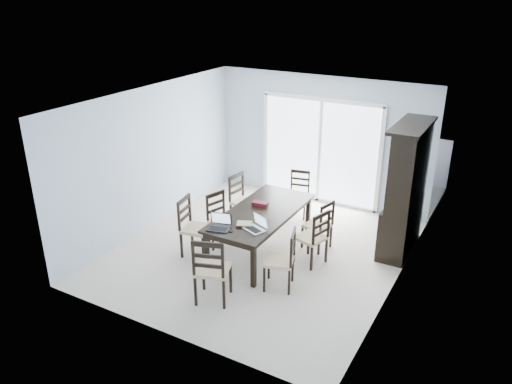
{
  "coord_description": "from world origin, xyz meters",
  "views": [
    {
      "loc": [
        3.57,
        -6.55,
        4.23
      ],
      "look_at": [
        -0.1,
        0.0,
        1.07
      ],
      "focal_mm": 35.0,
      "sensor_mm": 36.0,
      "label": 1
    }
  ],
  "objects_px": {
    "chair_end_near": "(211,264)",
    "game_box": "(260,204)",
    "chair_left_near": "(191,220)",
    "chair_left_far": "(241,194)",
    "laptop_silver": "(254,227)",
    "chair_left_mid": "(220,213)",
    "chair_right_near": "(285,254)",
    "chair_right_mid": "(316,232)",
    "hot_tub": "(308,157)",
    "dining_table": "(261,215)",
    "laptop_dark": "(218,226)",
    "cell_phone": "(229,231)",
    "china_hutch": "(406,191)",
    "chair_right_far": "(322,220)",
    "chair_end_far": "(299,188)"
  },
  "relations": [
    {
      "from": "chair_end_near",
      "to": "game_box",
      "type": "relative_size",
      "value": 4.58
    },
    {
      "from": "chair_left_near",
      "to": "game_box",
      "type": "distance_m",
      "value": 1.19
    },
    {
      "from": "chair_left_far",
      "to": "laptop_silver",
      "type": "xyz_separation_m",
      "value": [
        1.08,
        -1.42,
        0.21
      ]
    },
    {
      "from": "chair_left_near",
      "to": "chair_left_mid",
      "type": "height_order",
      "value": "chair_left_near"
    },
    {
      "from": "chair_left_far",
      "to": "chair_right_near",
      "type": "distance_m",
      "value": 2.28
    },
    {
      "from": "laptop_silver",
      "to": "chair_right_mid",
      "type": "bearing_deg",
      "value": 66.14
    },
    {
      "from": "chair_right_near",
      "to": "hot_tub",
      "type": "height_order",
      "value": "chair_right_near"
    },
    {
      "from": "dining_table",
      "to": "laptop_dark",
      "type": "xyz_separation_m",
      "value": [
        -0.25,
        -0.89,
        0.13
      ]
    },
    {
      "from": "chair_left_mid",
      "to": "cell_phone",
      "type": "xyz_separation_m",
      "value": [
        0.69,
        -0.79,
        0.19
      ]
    },
    {
      "from": "china_hutch",
      "to": "chair_left_near",
      "type": "relative_size",
      "value": 1.9
    },
    {
      "from": "chair_left_mid",
      "to": "chair_left_far",
      "type": "height_order",
      "value": "chair_left_far"
    },
    {
      "from": "laptop_dark",
      "to": "game_box",
      "type": "height_order",
      "value": "laptop_dark"
    },
    {
      "from": "laptop_dark",
      "to": "cell_phone",
      "type": "bearing_deg",
      "value": -9.66
    },
    {
      "from": "china_hutch",
      "to": "chair_left_mid",
      "type": "xyz_separation_m",
      "value": [
        -2.79,
        -1.33,
        -0.51
      ]
    },
    {
      "from": "cell_phone",
      "to": "game_box",
      "type": "distance_m",
      "value": 1.07
    },
    {
      "from": "chair_left_far",
      "to": "chair_right_far",
      "type": "bearing_deg",
      "value": 92.23
    },
    {
      "from": "laptop_dark",
      "to": "hot_tub",
      "type": "relative_size",
      "value": 0.18
    },
    {
      "from": "cell_phone",
      "to": "chair_right_far",
      "type": "bearing_deg",
      "value": 48.11
    },
    {
      "from": "chair_left_far",
      "to": "chair_right_mid",
      "type": "xyz_separation_m",
      "value": [
        1.8,
        -0.71,
        -0.01
      ]
    },
    {
      "from": "dining_table",
      "to": "chair_left_mid",
      "type": "relative_size",
      "value": 2.06
    },
    {
      "from": "chair_right_mid",
      "to": "china_hutch",
      "type": "bearing_deg",
      "value": -25.5
    },
    {
      "from": "dining_table",
      "to": "cell_phone",
      "type": "bearing_deg",
      "value": -95.38
    },
    {
      "from": "chair_left_far",
      "to": "chair_end_near",
      "type": "height_order",
      "value": "chair_end_near"
    },
    {
      "from": "chair_left_near",
      "to": "china_hutch",
      "type": "bearing_deg",
      "value": 112.17
    },
    {
      "from": "chair_left_mid",
      "to": "china_hutch",
      "type": "bearing_deg",
      "value": 132.46
    },
    {
      "from": "china_hutch",
      "to": "chair_right_mid",
      "type": "bearing_deg",
      "value": -131.64
    },
    {
      "from": "chair_right_mid",
      "to": "laptop_silver",
      "type": "xyz_separation_m",
      "value": [
        -0.72,
        -0.7,
        0.22
      ]
    },
    {
      "from": "chair_right_mid",
      "to": "chair_left_far",
      "type": "bearing_deg",
      "value": 84.58
    },
    {
      "from": "chair_right_far",
      "to": "dining_table",
      "type": "bearing_deg",
      "value": 136.39
    },
    {
      "from": "laptop_dark",
      "to": "laptop_silver",
      "type": "distance_m",
      "value": 0.54
    },
    {
      "from": "laptop_dark",
      "to": "laptop_silver",
      "type": "relative_size",
      "value": 1.0
    },
    {
      "from": "chair_right_far",
      "to": "chair_right_mid",
      "type": "bearing_deg",
      "value": -155.79
    },
    {
      "from": "china_hutch",
      "to": "chair_right_mid",
      "type": "relative_size",
      "value": 2.01
    },
    {
      "from": "laptop_dark",
      "to": "chair_end_far",
      "type": "bearing_deg",
      "value": 70.71
    },
    {
      "from": "china_hutch",
      "to": "cell_phone",
      "type": "height_order",
      "value": "china_hutch"
    },
    {
      "from": "china_hutch",
      "to": "chair_left_far",
      "type": "relative_size",
      "value": 1.97
    },
    {
      "from": "game_box",
      "to": "laptop_silver",
      "type": "bearing_deg",
      "value": -66.93
    },
    {
      "from": "chair_left_far",
      "to": "cell_phone",
      "type": "bearing_deg",
      "value": 33.87
    },
    {
      "from": "chair_left_far",
      "to": "dining_table",
      "type": "bearing_deg",
      "value": 56.83
    },
    {
      "from": "chair_left_far",
      "to": "chair_right_far",
      "type": "height_order",
      "value": "chair_left_far"
    },
    {
      "from": "chair_left_near",
      "to": "hot_tub",
      "type": "relative_size",
      "value": 0.53
    },
    {
      "from": "dining_table",
      "to": "chair_end_near",
      "type": "xyz_separation_m",
      "value": [
        0.11,
        -1.65,
        -0.03
      ]
    },
    {
      "from": "chair_right_far",
      "to": "chair_end_near",
      "type": "bearing_deg",
      "value": 174.31
    },
    {
      "from": "chair_right_near",
      "to": "dining_table",
      "type": "bearing_deg",
      "value": 29.48
    },
    {
      "from": "china_hutch",
      "to": "chair_end_near",
      "type": "bearing_deg",
      "value": -123.46
    },
    {
      "from": "dining_table",
      "to": "laptop_dark",
      "type": "distance_m",
      "value": 0.94
    },
    {
      "from": "game_box",
      "to": "chair_end_near",
      "type": "bearing_deg",
      "value": -82.81
    },
    {
      "from": "laptop_silver",
      "to": "chair_left_near",
      "type": "bearing_deg",
      "value": -159.56
    },
    {
      "from": "chair_end_near",
      "to": "chair_end_far",
      "type": "relative_size",
      "value": 1.18
    },
    {
      "from": "chair_left_near",
      "to": "chair_end_near",
      "type": "bearing_deg",
      "value": 36.83
    }
  ]
}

